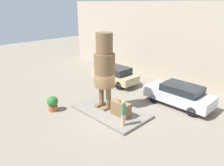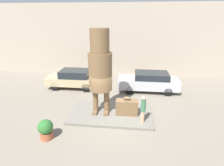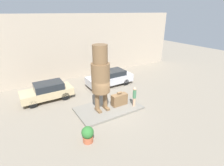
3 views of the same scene
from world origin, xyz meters
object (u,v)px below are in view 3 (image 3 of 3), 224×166
(statue_figure, at_px, (101,74))
(planter_pot, at_px, (88,134))
(parked_car_silver, at_px, (110,78))
(giant_suitcase, at_px, (119,99))
(parked_car_tan, at_px, (48,91))
(tourist, at_px, (134,96))

(statue_figure, height_order, planter_pot, statue_figure)
(parked_car_silver, bearing_deg, giant_suitcase, 68.80)
(parked_car_tan, height_order, planter_pot, parked_car_tan)
(statue_figure, relative_size, parked_car_silver, 1.05)
(parked_car_silver, bearing_deg, parked_car_tan, -0.17)
(giant_suitcase, distance_m, tourist, 1.23)
(tourist, bearing_deg, giant_suitcase, 139.19)
(statue_figure, height_order, parked_car_tan, statue_figure)
(giant_suitcase, xyz_separation_m, parked_car_silver, (1.60, 4.11, 0.20))
(planter_pot, bearing_deg, giant_suitcase, 32.87)
(giant_suitcase, xyz_separation_m, parked_car_tan, (-4.57, 4.13, 0.20))
(giant_suitcase, height_order, parked_car_silver, parked_car_silver)
(giant_suitcase, distance_m, planter_pot, 4.54)
(parked_car_silver, bearing_deg, planter_pot, 50.57)
(statue_figure, distance_m, planter_pot, 4.24)
(planter_pot, bearing_deg, tourist, 19.93)
(tourist, relative_size, parked_car_silver, 0.34)
(statue_figure, distance_m, giant_suitcase, 2.86)
(statue_figure, xyz_separation_m, tourist, (2.43, -0.87, -2.00))
(parked_car_tan, bearing_deg, tourist, 138.07)
(tourist, distance_m, planter_pot, 5.02)
(statue_figure, relative_size, tourist, 3.10)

